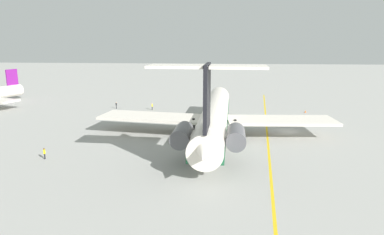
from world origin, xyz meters
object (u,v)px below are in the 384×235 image
Objects in this scene: ground_crew_portside at (44,152)px; safety_cone_nose at (305,111)px; ground_crew_near_tail at (152,106)px; main_jetliner at (214,117)px; ground_crew_near_nose at (116,104)px.

ground_crew_portside reaches higher than safety_cone_nose.
ground_crew_near_tail is 0.99× the size of ground_crew_portside.
ground_crew_near_tail is at bearing -96.38° from ground_crew_portside.
main_jetliner is at bearing -145.23° from ground_crew_portside.
ground_crew_portside is (-37.18, -1.10, 0.02)m from ground_crew_near_nose.
main_jetliner is 34.89m from ground_crew_near_nose.
ground_crew_near_tail is at bearing -75.11° from ground_crew_near_nose.
main_jetliner is at bearing -33.10° from ground_crew_near_tail.
main_jetliner is 86.64× the size of safety_cone_nose.
ground_crew_near_nose is 9.31m from ground_crew_near_tail.
ground_crew_portside is at bearing -158.05° from ground_crew_near_nose.
safety_cone_nose is at bearing -40.09° from main_jetliner.
main_jetliner is 28.99× the size of ground_crew_near_nose.
ground_crew_near_nose is 37.20m from ground_crew_portside.
ground_crew_near_tail reaches higher than safety_cone_nose.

